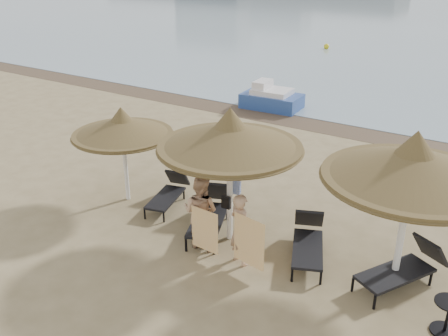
{
  "coord_description": "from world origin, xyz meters",
  "views": [
    {
      "loc": [
        5.49,
        -7.83,
        6.27
      ],
      "look_at": [
        -0.23,
        1.2,
        1.51
      ],
      "focal_mm": 40.0,
      "sensor_mm": 36.0,
      "label": 1
    }
  ],
  "objects_px": {
    "lounger_far_left": "(169,192)",
    "person_right": "(241,224)",
    "pedal_boat": "(271,98)",
    "lounger_near_left": "(211,212)",
    "side_table": "(447,318)",
    "palapa_right": "(413,165)",
    "lounger_near_right": "(308,240)",
    "palapa_left": "(122,127)",
    "palapa_center": "(230,136)",
    "person_left": "(200,206)",
    "lounger_far_right": "(406,267)"
  },
  "relations": [
    {
      "from": "lounger_near_right",
      "to": "side_table",
      "type": "distance_m",
      "value": 3.19
    },
    {
      "from": "lounger_near_right",
      "to": "person_right",
      "type": "xyz_separation_m",
      "value": [
        -1.12,
        -1.04,
        0.57
      ]
    },
    {
      "from": "lounger_near_right",
      "to": "pedal_boat",
      "type": "xyz_separation_m",
      "value": [
        -5.77,
        9.38,
        0.04
      ]
    },
    {
      "from": "palapa_right",
      "to": "lounger_near_right",
      "type": "distance_m",
      "value": 2.95
    },
    {
      "from": "side_table",
      "to": "person_right",
      "type": "height_order",
      "value": "person_right"
    },
    {
      "from": "palapa_center",
      "to": "side_table",
      "type": "height_order",
      "value": "palapa_center"
    },
    {
      "from": "palapa_left",
      "to": "person_right",
      "type": "height_order",
      "value": "palapa_left"
    },
    {
      "from": "palapa_right",
      "to": "person_right",
      "type": "height_order",
      "value": "palapa_right"
    },
    {
      "from": "side_table",
      "to": "person_left",
      "type": "height_order",
      "value": "person_left"
    },
    {
      "from": "lounger_near_right",
      "to": "side_table",
      "type": "xyz_separation_m",
      "value": [
        3.05,
        -0.94,
        -0.08
      ]
    },
    {
      "from": "palapa_right",
      "to": "lounger_near_right",
      "type": "bearing_deg",
      "value": 178.78
    },
    {
      "from": "palapa_center",
      "to": "lounger_far_left",
      "type": "relative_size",
      "value": 1.77
    },
    {
      "from": "lounger_far_left",
      "to": "lounger_near_right",
      "type": "xyz_separation_m",
      "value": [
        4.07,
        -0.27,
        0.04
      ]
    },
    {
      "from": "lounger_far_right",
      "to": "side_table",
      "type": "relative_size",
      "value": 3.16
    },
    {
      "from": "palapa_right",
      "to": "lounger_far_right",
      "type": "distance_m",
      "value": 2.24
    },
    {
      "from": "person_left",
      "to": "pedal_boat",
      "type": "distance_m",
      "value": 10.93
    },
    {
      "from": "lounger_near_right",
      "to": "palapa_left",
      "type": "bearing_deg",
      "value": 158.73
    },
    {
      "from": "lounger_far_right",
      "to": "pedal_boat",
      "type": "height_order",
      "value": "pedal_boat"
    },
    {
      "from": "palapa_center",
      "to": "person_left",
      "type": "relative_size",
      "value": 1.6
    },
    {
      "from": "lounger_far_left",
      "to": "person_right",
      "type": "bearing_deg",
      "value": -37.97
    },
    {
      "from": "lounger_far_right",
      "to": "pedal_boat",
      "type": "xyz_separation_m",
      "value": [
        -7.84,
        9.29,
        0.02
      ]
    },
    {
      "from": "pedal_boat",
      "to": "palapa_left",
      "type": "bearing_deg",
      "value": -89.53
    },
    {
      "from": "palapa_left",
      "to": "lounger_far_left",
      "type": "relative_size",
      "value": 1.44
    },
    {
      "from": "palapa_right",
      "to": "lounger_far_right",
      "type": "relative_size",
      "value": 1.61
    },
    {
      "from": "palapa_left",
      "to": "lounger_far_left",
      "type": "height_order",
      "value": "palapa_left"
    },
    {
      "from": "palapa_right",
      "to": "lounger_far_left",
      "type": "distance_m",
      "value": 6.4
    },
    {
      "from": "person_right",
      "to": "lounger_near_right",
      "type": "bearing_deg",
      "value": -115.68
    },
    {
      "from": "palapa_left",
      "to": "person_left",
      "type": "relative_size",
      "value": 1.3
    },
    {
      "from": "pedal_boat",
      "to": "lounger_near_right",
      "type": "bearing_deg",
      "value": -61.43
    },
    {
      "from": "lounger_near_left",
      "to": "pedal_boat",
      "type": "height_order",
      "value": "pedal_boat"
    },
    {
      "from": "person_right",
      "to": "palapa_left",
      "type": "bearing_deg",
      "value": 8.52
    },
    {
      "from": "palapa_center",
      "to": "side_table",
      "type": "xyz_separation_m",
      "value": [
        4.88,
        -0.62,
        -2.23
      ]
    },
    {
      "from": "palapa_left",
      "to": "lounger_far_right",
      "type": "xyz_separation_m",
      "value": [
        7.26,
        0.2,
        -1.66
      ]
    },
    {
      "from": "side_table",
      "to": "person_left",
      "type": "bearing_deg",
      "value": 179.95
    },
    {
      "from": "lounger_near_left",
      "to": "lounger_near_right",
      "type": "distance_m",
      "value": 2.48
    },
    {
      "from": "lounger_far_right",
      "to": "person_left",
      "type": "height_order",
      "value": "person_left"
    },
    {
      "from": "palapa_right",
      "to": "pedal_boat",
      "type": "distance_m",
      "value": 12.35
    },
    {
      "from": "lounger_far_left",
      "to": "pedal_boat",
      "type": "height_order",
      "value": "pedal_boat"
    },
    {
      "from": "person_left",
      "to": "person_right",
      "type": "bearing_deg",
      "value": 168.89
    },
    {
      "from": "palapa_left",
      "to": "person_left",
      "type": "xyz_separation_m",
      "value": [
        2.98,
        -0.83,
        -1.06
      ]
    },
    {
      "from": "palapa_center",
      "to": "person_left",
      "type": "bearing_deg",
      "value": -122.12
    },
    {
      "from": "palapa_center",
      "to": "lounger_near_left",
      "type": "bearing_deg",
      "value": 164.47
    },
    {
      "from": "person_right",
      "to": "person_left",
      "type": "bearing_deg",
      "value": 16.08
    },
    {
      "from": "side_table",
      "to": "person_right",
      "type": "relative_size",
      "value": 0.34
    },
    {
      "from": "palapa_right",
      "to": "lounger_near_left",
      "type": "height_order",
      "value": "palapa_right"
    },
    {
      "from": "lounger_near_left",
      "to": "pedal_boat",
      "type": "xyz_separation_m",
      "value": [
        -3.3,
        9.52,
        -0.0
      ]
    },
    {
      "from": "lounger_near_right",
      "to": "person_right",
      "type": "height_order",
      "value": "person_right"
    },
    {
      "from": "lounger_far_left",
      "to": "pedal_boat",
      "type": "relative_size",
      "value": 0.73
    },
    {
      "from": "pedal_boat",
      "to": "lounger_near_left",
      "type": "bearing_deg",
      "value": -73.92
    },
    {
      "from": "lounger_near_left",
      "to": "lounger_near_right",
      "type": "xyz_separation_m",
      "value": [
        2.47,
        0.14,
        -0.04
      ]
    }
  ]
}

